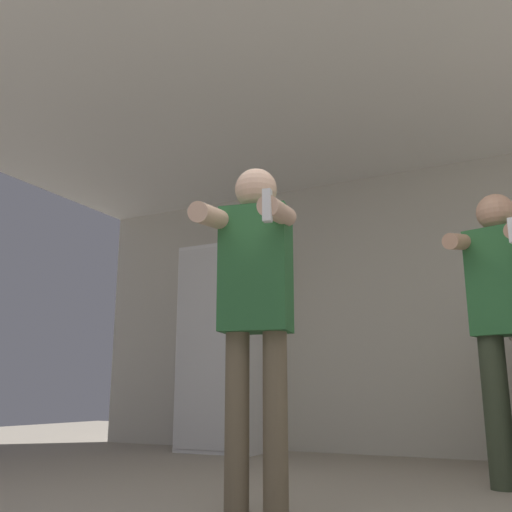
{
  "coord_description": "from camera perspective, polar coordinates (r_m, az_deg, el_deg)",
  "views": [
    {
      "loc": [
        0.92,
        -1.83,
        0.53
      ],
      "look_at": [
        -0.29,
        0.55,
        1.17
      ],
      "focal_mm": 40.0,
      "sensor_mm": 36.0,
      "label": 1
    }
  ],
  "objects": [
    {
      "name": "person_man_side",
      "position": [
        3.65,
        23.68,
        -5.59
      ],
      "size": [
        0.51,
        0.5,
        1.71
      ],
      "color": "#38422D",
      "rests_on": "ground_plane"
    },
    {
      "name": "person_woman_foreground",
      "position": [
        2.69,
        -0.1,
        -3.75
      ],
      "size": [
        0.48,
        0.56,
        1.61
      ],
      "color": "#75664C",
      "rests_on": "ground_plane"
    },
    {
      "name": "wall_back",
      "position": [
        5.27,
        16.62,
        -4.8
      ],
      "size": [
        7.0,
        0.06,
        2.55
      ],
      "color": "beige",
      "rests_on": "ground_plane"
    },
    {
      "name": "ceiling_slab",
      "position": [
        4.13,
        10.89,
        16.44
      ],
      "size": [
        7.0,
        3.79,
        0.05
      ],
      "color": "silver",
      "rests_on": "wall_back"
    },
    {
      "name": "refrigerator",
      "position": [
        5.53,
        -2.85,
        -9.07
      ],
      "size": [
        0.78,
        0.66,
        1.91
      ],
      "color": "white",
      "rests_on": "ground_plane"
    }
  ]
}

